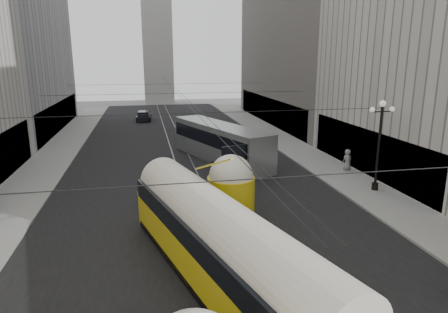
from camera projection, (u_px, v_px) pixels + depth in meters
name	position (u px, v px, depth m)	size (l,w,h in m)	color
road	(180.00, 153.00, 39.97)	(20.00, 85.00, 0.02)	black
sidewalk_left	(60.00, 150.00, 40.98)	(4.00, 72.00, 0.15)	gray
sidewalk_right	(282.00, 141.00, 45.57)	(4.00, 72.00, 0.15)	gray
rail_left	(172.00, 154.00, 39.82)	(0.12, 85.00, 0.04)	gray
rail_right	(187.00, 153.00, 40.11)	(0.12, 85.00, 0.04)	gray
building_right_far	(312.00, 5.00, 54.58)	(12.60, 32.60, 32.60)	#514C47
distant_tower	(157.00, 29.00, 81.52)	(6.00, 6.00, 31.36)	#B2AFA8
lamppost_right_mid	(379.00, 140.00, 27.68)	(1.86, 0.44, 6.37)	black
catenary	(181.00, 95.00, 37.60)	(25.00, 72.00, 0.23)	black
streetcar	(221.00, 244.00, 16.36)	(6.84, 17.26, 3.90)	gold
city_bus	(220.00, 141.00, 36.67)	(7.22, 13.84, 3.39)	#949899
sedan_white_far	(206.00, 131.00, 48.04)	(3.70, 5.35, 1.56)	white
sedan_dark_far	(144.00, 116.00, 60.26)	(2.38, 4.72, 1.43)	black
pedestrian_sidewalk_right	(347.00, 160.00, 33.30)	(0.87, 0.53, 1.78)	gray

